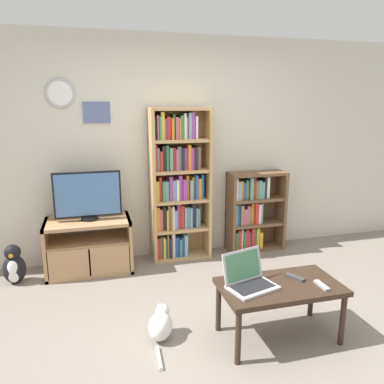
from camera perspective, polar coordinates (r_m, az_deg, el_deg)
The scene contains 12 objects.
ground_plane at distance 3.18m, azimuth 4.83°, elevation -21.85°, with size 18.00×18.00×0.00m, color gray.
wall_back at distance 4.49m, azimuth -3.36°, elevation 6.58°, with size 6.95×0.09×2.60m.
tv_stand at distance 4.33m, azimuth -15.41°, elevation -7.88°, with size 0.92×0.50×0.59m.
television at distance 4.19m, azimuth -15.60°, elevation -0.55°, with size 0.71×0.18×0.54m.
bookshelf_tall at distance 4.39m, azimuth -2.24°, elevation 1.10°, with size 0.69×0.31×1.79m.
bookshelf_short at distance 4.80m, azimuth 9.01°, elevation -2.93°, with size 0.72×0.29×1.00m.
coffee_table at distance 3.10m, azimuth 13.25°, elevation -14.41°, with size 0.94×0.51×0.46m.
laptop at distance 2.97m, azimuth 8.59°, elevation -12.86°, with size 0.43×0.37×0.26m.
remote_near_laptop at distance 3.19m, azimuth 15.42°, elevation -12.42°, with size 0.12×0.16×0.02m.
remote_far_from_laptop at distance 3.12m, azimuth 19.15°, elevation -13.29°, with size 0.04×0.16×0.02m.
cat at distance 3.16m, azimuth -4.76°, elevation -19.49°, with size 0.28×0.53×0.27m.
penguin_figurine at distance 4.35m, azimuth -25.50°, elevation -10.14°, with size 0.23×0.20×0.42m.
Camera 1 is at (-0.92, -2.44, 1.83)m, focal length 35.00 mm.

